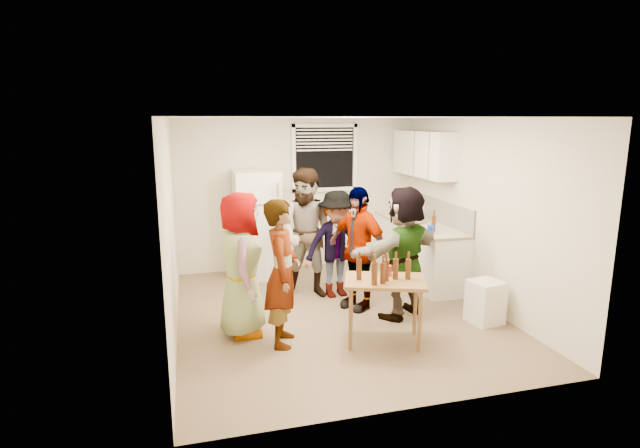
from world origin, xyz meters
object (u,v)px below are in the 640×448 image
object	(u,v)px
serving_table	(383,342)
guest_grey	(244,333)
blue_cup	(430,234)
guest_stripe	(283,343)
kettle	(419,223)
guest_back_right	(336,295)
refrigerator	(257,224)
beer_bottle_counter	(433,231)
beer_bottle_table	(374,285)
trash_bin	(485,303)
guest_back_left	(309,295)
red_cup	(388,275)
guest_orange	(402,315)
wine_bottle	(400,213)
guest_black	(357,307)

from	to	relation	value
serving_table	guest_grey	world-z (taller)	serving_table
blue_cup	guest_stripe	distance (m)	2.68
kettle	blue_cup	world-z (taller)	kettle
guest_back_right	serving_table	bearing A→B (deg)	-95.24
refrigerator	beer_bottle_counter	size ratio (longest dim) A/B	7.50
beer_bottle_counter	guest_grey	size ratio (longest dim) A/B	0.13
beer_bottle_table	guest_back_right	distance (m)	1.89
trash_bin	guest_back_left	xyz separation A→B (m)	(-1.87, 1.51, -0.25)
red_cup	kettle	bearing A→B (deg)	55.27
beer_bottle_counter	blue_cup	distance (m)	0.19
blue_cup	trash_bin	bearing A→B (deg)	-78.79
beer_bottle_counter	red_cup	world-z (taller)	beer_bottle_counter
kettle	guest_back_left	world-z (taller)	kettle
trash_bin	red_cup	world-z (taller)	red_cup
serving_table	guest_back_left	distance (m)	1.77
blue_cup	guest_grey	xyz separation A→B (m)	(-2.72, -0.63, -0.90)
guest_stripe	guest_orange	world-z (taller)	guest_orange
blue_cup	guest_back_left	world-z (taller)	blue_cup
serving_table	guest_back_left	world-z (taller)	serving_table
serving_table	wine_bottle	bearing A→B (deg)	63.11
red_cup	guest_back_left	distance (m)	1.82
serving_table	beer_bottle_table	world-z (taller)	beer_bottle_table
guest_back_right	guest_orange	size ratio (longest dim) A/B	0.90
trash_bin	beer_bottle_table	xyz separation A→B (m)	(-1.61, -0.33, 0.49)
guest_orange	guest_back_right	bearing A→B (deg)	-84.29
refrigerator	wine_bottle	world-z (taller)	refrigerator
kettle	trash_bin	distance (m)	1.92
guest_back_right	guest_orange	distance (m)	1.10
guest_back_right	guest_black	xyz separation A→B (m)	(0.13, -0.50, 0.00)
wine_bottle	trash_bin	size ratio (longest dim) A/B	0.56
trash_bin	guest_orange	world-z (taller)	trash_bin
trash_bin	beer_bottle_table	world-z (taller)	beer_bottle_table
refrigerator	wine_bottle	bearing A→B (deg)	2.37
wine_bottle	guest_black	world-z (taller)	wine_bottle
refrigerator	guest_orange	bearing A→B (deg)	-54.08
trash_bin	serving_table	world-z (taller)	trash_bin
beer_bottle_counter	beer_bottle_table	world-z (taller)	beer_bottle_counter
wine_bottle	blue_cup	xyz separation A→B (m)	(-0.27, -1.63, 0.00)
blue_cup	serving_table	distance (m)	1.99
wine_bottle	guest_back_left	world-z (taller)	wine_bottle
trash_bin	guest_grey	xyz separation A→B (m)	(-2.94, 0.46, -0.25)
kettle	wine_bottle	distance (m)	0.93
guest_back_left	guest_back_right	distance (m)	0.39
beer_bottle_table	guest_orange	size ratio (longest dim) A/B	0.15
beer_bottle_table	guest_back_left	bearing A→B (deg)	98.27
beer_bottle_table	beer_bottle_counter	bearing A→B (deg)	46.17
trash_bin	guest_black	size ratio (longest dim) A/B	0.33
guest_black	red_cup	bearing A→B (deg)	-28.73
guest_grey	guest_back_left	bearing A→B (deg)	-41.15
blue_cup	serving_table	world-z (taller)	blue_cup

